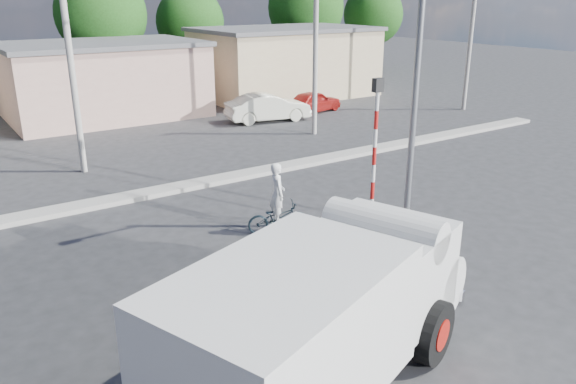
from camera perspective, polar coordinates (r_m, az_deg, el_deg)
ground_plane at (r=13.43m, az=2.41°, el=-9.18°), size 120.00×120.00×0.00m
median at (r=19.85m, az=-11.42°, el=0.39°), size 40.00×0.80×0.16m
truck at (r=9.49m, az=4.34°, el=-11.74°), size 7.05×4.48×2.74m
bicycle at (r=15.92m, az=-1.06°, el=-2.61°), size 1.82×1.15×0.90m
cyclist at (r=15.77m, az=-1.07°, el=-1.16°), size 0.62×0.75×1.76m
car_cream at (r=30.27m, az=-2.04°, el=8.58°), size 4.70×2.37×1.48m
car_red at (r=32.74m, az=2.63°, el=9.18°), size 3.83×2.15×1.23m
traffic_pole at (r=15.48m, az=8.82°, el=4.87°), size 0.28×0.18×4.36m
streetlight at (r=15.52m, az=12.67°, el=13.57°), size 2.34×0.22×9.00m
building_row at (r=32.76m, az=-19.75°, el=10.78°), size 37.80×7.30×4.44m
tree_row at (r=40.68m, az=-13.80°, el=16.83°), size 51.24×7.43×8.42m
utility_poles at (r=23.91m, az=-8.63°, el=13.56°), size 35.40×0.24×8.00m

